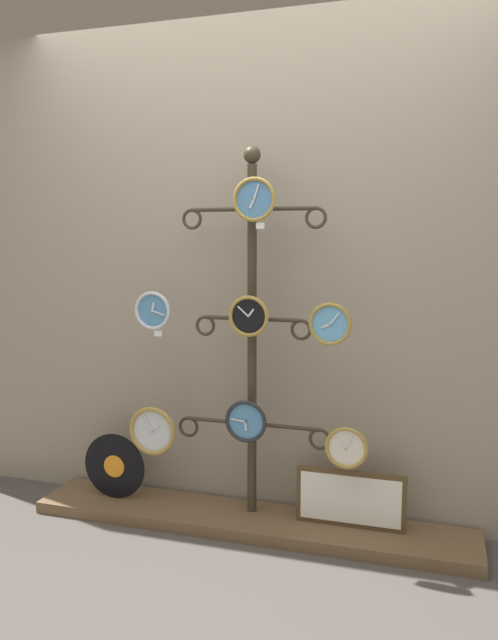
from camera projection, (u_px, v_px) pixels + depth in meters
name	position (u px, v px, depth m)	size (l,w,h in m)	color
ground_plane	(225.00, 561.00, 2.76)	(12.00, 12.00, 0.00)	#47423D
shop_wall	(261.00, 242.00, 3.12)	(4.40, 0.04, 2.80)	gray
low_shelf	(248.00, 521.00, 3.08)	(2.20, 0.36, 0.06)	brown
display_stand	(252.00, 382.00, 3.05)	(0.79, 0.34, 1.85)	#382D1E
clock_top_center	(255.00, 199.00, 2.84)	(0.20, 0.04, 0.20)	#4C84B2
clock_middle_left	(153.00, 311.00, 3.06)	(0.19, 0.04, 0.19)	#4C84B2
clock_middle_center	(249.00, 316.00, 2.92)	(0.20, 0.04, 0.20)	black
clock_middle_right	(330.00, 324.00, 2.80)	(0.20, 0.04, 0.20)	#60A8DB
clock_bottom_left	(153.00, 431.00, 3.12)	(0.25, 0.04, 0.25)	silver
clock_bottom_center	(246.00, 421.00, 2.98)	(0.21, 0.04, 0.21)	#4C84B2
clock_bottom_right	(346.00, 448.00, 2.84)	(0.20, 0.04, 0.20)	silver
vinyl_record	(114.00, 466.00, 3.27)	(0.35, 0.01, 0.35)	black
picture_frame	(350.00, 499.00, 2.94)	(0.52, 0.02, 0.27)	#4C381E
price_tag_upper	(260.00, 226.00, 2.84)	(0.04, 0.00, 0.03)	white
price_tag_mid	(158.00, 333.00, 3.06)	(0.04, 0.00, 0.03)	white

